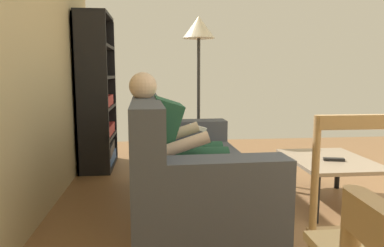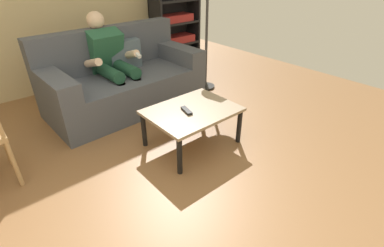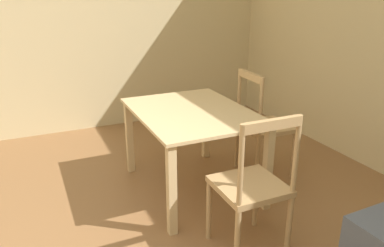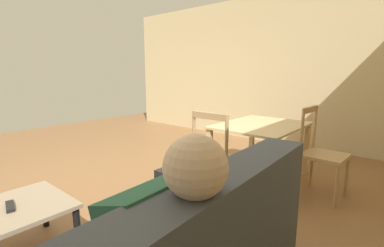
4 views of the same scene
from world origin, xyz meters
name	(u,v)px [view 1 (image 1 of 4)]	position (x,y,z in m)	size (l,w,h in m)	color
couch	(184,172)	(1.16, 1.92, 0.34)	(1.96, 1.00, 0.96)	#474C56
person_lounging	(178,143)	(1.06, 1.97, 0.61)	(0.60, 0.95, 1.15)	#23563D
coffee_table	(329,164)	(1.23, 0.63, 0.35)	(0.87, 0.66, 0.40)	gray
tv_remote	(334,159)	(1.16, 0.63, 0.42)	(0.05, 0.17, 0.02)	black
bookshelf	(96,110)	(2.73, 2.85, 0.71)	(0.85, 0.36, 1.83)	black
dining_chair_facing_couch	(376,247)	(-0.46, 1.29, 0.48)	(0.42, 0.42, 0.98)	tan
floor_lamp	(199,42)	(2.36, 1.65, 1.49)	(0.36, 0.36, 1.77)	black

